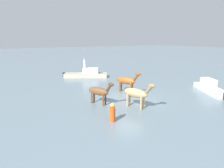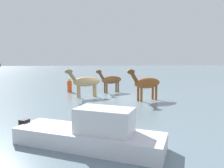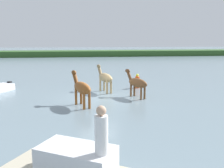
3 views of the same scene
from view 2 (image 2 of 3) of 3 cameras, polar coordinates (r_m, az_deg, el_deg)
The scene contains 6 objects.
ground_plane at distance 14.24m, azimuth 0.97°, elevation -3.84°, with size 192.53×192.53×0.00m, color slate.
horse_pinto_flank at distance 14.54m, azimuth -7.17°, elevation 0.58°, with size 1.20×2.48×1.95m.
horse_chestnut_trailing at distance 16.64m, azimuth -0.36°, elevation 1.09°, with size 1.33×2.26×1.81m.
horse_dark_mare at distance 13.44m, azimuth 9.23°, elevation 0.20°, with size 1.35×2.52×1.99m.
boat_dinghy_port at distance 6.37m, azimuth -5.77°, elevation -13.87°, with size 3.23×4.51×1.33m.
buoy_channel_marker at distance 17.32m, azimuth -11.38°, elevation -0.45°, with size 0.36×0.36×1.14m.
Camera 2 is at (-13.83, 2.30, 2.50)m, focal length 33.90 mm.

